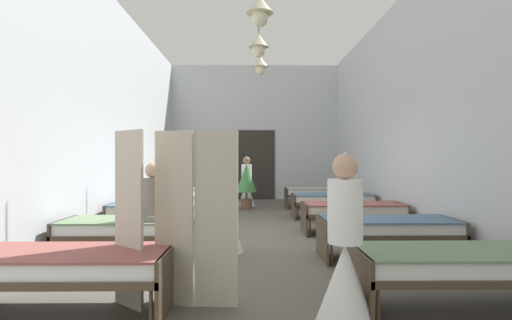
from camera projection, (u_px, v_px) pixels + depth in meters
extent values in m
cube|color=#59544C|center=(257.00, 236.00, 7.44)|extent=(6.34, 12.99, 0.10)
cube|color=silver|center=(254.00, 132.00, 13.72)|extent=(6.14, 0.20, 4.66)
cube|color=silver|center=(100.00, 111.00, 7.39)|extent=(0.20, 12.39, 4.66)
cube|color=silver|center=(413.00, 111.00, 7.47)|extent=(0.20, 12.39, 4.66)
cube|color=#2D2823|center=(254.00, 165.00, 13.61)|extent=(1.40, 0.06, 2.40)
cone|color=beige|center=(260.00, 5.00, 6.34)|extent=(0.44, 0.44, 0.28)
sphere|color=beige|center=(260.00, 18.00, 6.34)|extent=(0.28, 0.28, 0.28)
cylinder|color=brown|center=(259.00, 22.00, 8.51)|extent=(0.02, 0.02, 0.53)
cone|color=beige|center=(259.00, 41.00, 8.51)|extent=(0.44, 0.44, 0.28)
sphere|color=beige|center=(259.00, 51.00, 8.51)|extent=(0.28, 0.28, 0.28)
cylinder|color=brown|center=(260.00, 48.00, 10.67)|extent=(0.02, 0.02, 0.45)
cone|color=beige|center=(260.00, 62.00, 10.68)|extent=(0.44, 0.44, 0.28)
sphere|color=beige|center=(260.00, 70.00, 10.68)|extent=(0.28, 0.28, 0.28)
cylinder|color=#473828|center=(151.00, 309.00, 3.27)|extent=(0.03, 0.03, 0.34)
cylinder|color=#473828|center=(169.00, 282.00, 3.99)|extent=(0.03, 0.03, 0.34)
cube|color=#473828|center=(66.00, 272.00, 3.62)|extent=(1.90, 0.84, 0.07)
cube|color=#473828|center=(167.00, 282.00, 3.63)|extent=(0.04, 0.84, 0.57)
cube|color=white|center=(66.00, 261.00, 3.62)|extent=(1.82, 0.78, 0.14)
cube|color=#8C4C47|center=(66.00, 252.00, 3.62)|extent=(1.86, 0.82, 0.02)
cylinder|color=#473828|center=(378.00, 308.00, 3.29)|extent=(0.03, 0.03, 0.34)
cylinder|color=#473828|center=(355.00, 281.00, 4.01)|extent=(0.03, 0.03, 0.34)
cube|color=#473828|center=(458.00, 271.00, 3.66)|extent=(1.90, 0.84, 0.07)
cube|color=#473828|center=(359.00, 281.00, 3.65)|extent=(0.04, 0.84, 0.57)
cube|color=white|center=(458.00, 260.00, 3.66)|extent=(1.82, 0.78, 0.14)
cube|color=slate|center=(458.00, 251.00, 3.66)|extent=(1.86, 0.82, 0.02)
cylinder|color=#473828|center=(55.00, 254.00, 5.15)|extent=(0.03, 0.03, 0.34)
cylinder|color=#473828|center=(79.00, 242.00, 5.87)|extent=(0.03, 0.03, 0.34)
cylinder|color=#473828|center=(188.00, 254.00, 5.17)|extent=(0.03, 0.03, 0.34)
cylinder|color=#473828|center=(196.00, 242.00, 5.89)|extent=(0.03, 0.03, 0.34)
cube|color=#473828|center=(130.00, 233.00, 5.52)|extent=(1.90, 0.84, 0.07)
cube|color=#473828|center=(64.00, 239.00, 5.51)|extent=(0.04, 0.84, 0.57)
cube|color=#473828|center=(196.00, 239.00, 5.53)|extent=(0.04, 0.84, 0.57)
cube|color=white|center=(130.00, 226.00, 5.52)|extent=(1.82, 0.78, 0.14)
cube|color=slate|center=(130.00, 220.00, 5.52)|extent=(1.86, 0.82, 0.02)
cylinder|color=#473828|center=(332.00, 253.00, 5.19)|extent=(0.03, 0.03, 0.34)
cylinder|color=#473828|center=(322.00, 242.00, 5.91)|extent=(0.03, 0.03, 0.34)
cylinder|color=#473828|center=(462.00, 253.00, 5.22)|extent=(0.03, 0.03, 0.34)
cylinder|color=#473828|center=(436.00, 241.00, 5.94)|extent=(0.03, 0.03, 0.34)
cube|color=#473828|center=(387.00, 232.00, 5.56)|extent=(1.90, 0.84, 0.07)
cube|color=#473828|center=(322.00, 239.00, 5.55)|extent=(0.04, 0.84, 0.57)
cube|color=#473828|center=(453.00, 238.00, 5.58)|extent=(0.04, 0.84, 0.57)
cube|color=white|center=(387.00, 225.00, 5.56)|extent=(1.82, 0.78, 0.14)
cube|color=slate|center=(388.00, 219.00, 5.56)|extent=(1.86, 0.82, 0.02)
cylinder|color=#473828|center=(108.00, 228.00, 7.05)|extent=(0.03, 0.03, 0.34)
cylinder|color=#473828|center=(121.00, 222.00, 7.77)|extent=(0.03, 0.03, 0.34)
cylinder|color=#473828|center=(205.00, 228.00, 7.07)|extent=(0.03, 0.03, 0.34)
cylinder|color=#473828|center=(209.00, 221.00, 7.79)|extent=(0.03, 0.03, 0.34)
cube|color=#473828|center=(161.00, 214.00, 7.42)|extent=(1.90, 0.84, 0.07)
cube|color=#473828|center=(112.00, 219.00, 7.41)|extent=(0.04, 0.84, 0.57)
cube|color=#473828|center=(210.00, 218.00, 7.43)|extent=(0.04, 0.84, 0.57)
cube|color=silver|center=(161.00, 208.00, 7.42)|extent=(1.82, 0.78, 0.14)
cube|color=slate|center=(161.00, 204.00, 7.42)|extent=(1.86, 0.82, 0.02)
cylinder|color=#473828|center=(310.00, 228.00, 7.09)|extent=(0.03, 0.03, 0.34)
cylinder|color=#473828|center=(305.00, 221.00, 7.81)|extent=(0.03, 0.03, 0.34)
cylinder|color=#473828|center=(406.00, 227.00, 7.12)|extent=(0.03, 0.03, 0.34)
cylinder|color=#473828|center=(391.00, 221.00, 7.84)|extent=(0.03, 0.03, 0.34)
cube|color=#473828|center=(353.00, 214.00, 7.46)|extent=(1.90, 0.84, 0.07)
cube|color=#473828|center=(304.00, 218.00, 7.45)|extent=(0.04, 0.84, 0.57)
cube|color=#473828|center=(401.00, 218.00, 7.48)|extent=(0.04, 0.84, 0.57)
cube|color=silver|center=(353.00, 208.00, 7.46)|extent=(1.82, 0.78, 0.14)
cube|color=#8C4C47|center=(353.00, 204.00, 7.46)|extent=(1.86, 0.82, 0.02)
cylinder|color=#473828|center=(138.00, 213.00, 8.95)|extent=(0.03, 0.03, 0.34)
cylinder|color=#473828|center=(147.00, 209.00, 9.67)|extent=(0.03, 0.03, 0.34)
cylinder|color=#473828|center=(215.00, 213.00, 8.97)|extent=(0.03, 0.03, 0.34)
cylinder|color=#473828|center=(217.00, 209.00, 9.69)|extent=(0.03, 0.03, 0.34)
cube|color=#473828|center=(179.00, 202.00, 9.32)|extent=(1.90, 0.84, 0.07)
cube|color=#473828|center=(140.00, 206.00, 9.31)|extent=(0.04, 0.84, 0.57)
cube|color=#473828|center=(219.00, 206.00, 9.33)|extent=(0.04, 0.84, 0.57)
cube|color=silver|center=(179.00, 198.00, 9.32)|extent=(1.82, 0.78, 0.14)
cube|color=beige|center=(179.00, 195.00, 9.32)|extent=(1.86, 0.82, 0.02)
cylinder|color=#473828|center=(298.00, 213.00, 8.99)|extent=(0.03, 0.03, 0.34)
cylinder|color=#473828|center=(294.00, 209.00, 9.71)|extent=(0.03, 0.03, 0.34)
cylinder|color=#473828|center=(373.00, 213.00, 9.02)|extent=(0.03, 0.03, 0.34)
cylinder|color=#473828|center=(364.00, 209.00, 9.74)|extent=(0.03, 0.03, 0.34)
cube|color=#473828|center=(332.00, 202.00, 9.36)|extent=(1.90, 0.84, 0.07)
cube|color=#473828|center=(293.00, 206.00, 9.35)|extent=(0.04, 0.84, 0.57)
cube|color=#473828|center=(371.00, 206.00, 9.38)|extent=(0.04, 0.84, 0.57)
cube|color=silver|center=(332.00, 198.00, 9.36)|extent=(1.82, 0.78, 0.14)
cube|color=slate|center=(332.00, 194.00, 9.36)|extent=(1.86, 0.82, 0.02)
cylinder|color=#473828|center=(158.00, 204.00, 10.85)|extent=(0.03, 0.03, 0.34)
cylinder|color=#473828|center=(164.00, 201.00, 11.57)|extent=(0.03, 0.03, 0.34)
cylinder|color=#473828|center=(221.00, 204.00, 10.87)|extent=(0.03, 0.03, 0.34)
cylinder|color=#473828|center=(223.00, 201.00, 11.59)|extent=(0.03, 0.03, 0.34)
cube|color=#473828|center=(192.00, 195.00, 11.22)|extent=(1.90, 0.84, 0.07)
cube|color=#473828|center=(159.00, 198.00, 11.21)|extent=(0.04, 0.84, 0.57)
cube|color=#473828|center=(224.00, 198.00, 11.23)|extent=(0.04, 0.84, 0.57)
cube|color=white|center=(192.00, 191.00, 11.22)|extent=(1.82, 0.78, 0.14)
cube|color=tan|center=(192.00, 188.00, 11.22)|extent=(1.86, 0.82, 0.02)
cylinder|color=#473828|center=(289.00, 203.00, 10.89)|extent=(0.03, 0.03, 0.34)
cylinder|color=#473828|center=(287.00, 201.00, 11.61)|extent=(0.03, 0.03, 0.34)
cylinder|color=#473828|center=(352.00, 203.00, 10.92)|extent=(0.03, 0.03, 0.34)
cylinder|color=#473828|center=(346.00, 201.00, 11.64)|extent=(0.03, 0.03, 0.34)
cube|color=#473828|center=(318.00, 195.00, 11.26)|extent=(1.90, 0.84, 0.07)
cube|color=#473828|center=(286.00, 198.00, 11.25)|extent=(0.04, 0.84, 0.57)
cube|color=#473828|center=(351.00, 198.00, 11.28)|extent=(0.04, 0.84, 0.57)
cube|color=white|center=(318.00, 191.00, 11.26)|extent=(1.82, 0.78, 0.14)
cube|color=#9E9E93|center=(318.00, 188.00, 11.26)|extent=(1.86, 0.82, 0.02)
cone|color=white|center=(227.00, 229.00, 5.97)|extent=(0.52, 0.52, 0.70)
cylinder|color=white|center=(226.00, 188.00, 5.96)|extent=(0.30, 0.30, 0.55)
sphere|color=#846047|center=(226.00, 163.00, 5.96)|extent=(0.22, 0.22, 0.22)
cone|color=white|center=(226.00, 158.00, 5.96)|extent=(0.18, 0.18, 0.10)
cone|color=white|center=(247.00, 194.00, 11.65)|extent=(0.52, 0.52, 0.70)
cylinder|color=white|center=(247.00, 173.00, 11.65)|extent=(0.30, 0.30, 0.55)
sphere|color=#846047|center=(247.00, 160.00, 11.65)|extent=(0.22, 0.22, 0.22)
cone|color=white|center=(247.00, 158.00, 11.65)|extent=(0.18, 0.18, 0.10)
cone|color=white|center=(345.00, 284.00, 3.37)|extent=(0.52, 0.52, 0.70)
cylinder|color=white|center=(345.00, 211.00, 3.37)|extent=(0.30, 0.30, 0.55)
sphere|color=tan|center=(345.00, 166.00, 3.36)|extent=(0.22, 0.22, 0.22)
cone|color=white|center=(345.00, 157.00, 3.36)|extent=(0.18, 0.18, 0.10)
cylinder|color=slate|center=(153.00, 199.00, 5.42)|extent=(0.32, 0.32, 0.58)
cube|color=slate|center=(153.00, 217.00, 5.43)|extent=(0.44, 0.44, 0.08)
sphere|color=tan|center=(153.00, 170.00, 5.42)|extent=(0.22, 0.22, 0.22)
cylinder|color=brown|center=(246.00, 204.00, 11.02)|extent=(0.32, 0.32, 0.28)
cylinder|color=brown|center=(246.00, 195.00, 11.02)|extent=(0.06, 0.06, 0.20)
cone|color=#3D7A42|center=(246.00, 178.00, 11.02)|extent=(0.58, 0.58, 0.81)
cube|color=#BCB29E|center=(129.00, 219.00, 3.77)|extent=(0.35, 0.29, 1.70)
cube|color=#BCB29E|center=(174.00, 217.00, 3.83)|extent=(0.40, 0.18, 1.70)
cube|color=#BCB29E|center=(216.00, 218.00, 3.78)|extent=(0.42, 0.06, 1.70)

